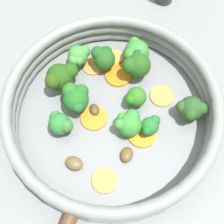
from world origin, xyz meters
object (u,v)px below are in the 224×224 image
(broccoli_floret_1, at_px, (135,98))
(broccoli_floret_10, at_px, (76,98))
(carrot_slice_0, at_px, (94,118))
(carrot_slice_1, at_px, (115,57))
(broccoli_floret_6, at_px, (191,109))
(broccoli_floret_7, at_px, (136,53))
(broccoli_floret_0, at_px, (78,56))
(broccoli_floret_5, at_px, (128,124))
(broccoli_floret_8, at_px, (60,77))
(broccoli_floret_4, at_px, (137,65))
(mushroom_piece_1, at_px, (127,155))
(broccoli_floret_3, at_px, (104,57))
(carrot_slice_4, at_px, (162,96))
(mushroom_piece_0, at_px, (74,163))
(carrot_slice_3, at_px, (118,75))
(broccoli_floret_2, at_px, (61,124))
(broccoli_floret_9, at_px, (150,126))
(skillet, at_px, (112,118))
(carrot_slice_6, at_px, (142,134))
(carrot_slice_2, at_px, (104,181))
(mushroom_piece_2, at_px, (94,110))
(carrot_slice_5, at_px, (93,67))

(broccoli_floret_1, distance_m, broccoli_floret_10, 0.10)
(carrot_slice_0, relative_size, carrot_slice_1, 1.48)
(broccoli_floret_6, height_order, broccoli_floret_7, broccoli_floret_7)
(broccoli_floret_0, distance_m, broccoli_floret_5, 0.15)
(broccoli_floret_8, xyz_separation_m, broccoli_floret_10, (0.05, -0.01, -0.00))
(broccoli_floret_4, distance_m, mushroom_piece_1, 0.15)
(broccoli_floret_3, bearing_deg, carrot_slice_4, 12.03)
(carrot_slice_1, bearing_deg, broccoli_floret_5, -38.77)
(mushroom_piece_0, bearing_deg, carrot_slice_3, 110.15)
(broccoli_floret_1, xyz_separation_m, broccoli_floret_5, (0.02, -0.04, 0.00))
(carrot_slice_0, bearing_deg, mushroom_piece_0, -66.47)
(broccoli_floret_0, bearing_deg, carrot_slice_1, 57.03)
(mushroom_piece_1, bearing_deg, carrot_slice_3, 137.99)
(broccoli_floret_6, relative_size, broccoli_floret_7, 0.90)
(carrot_slice_1, distance_m, broccoli_floret_7, 0.05)
(broccoli_floret_2, height_order, broccoli_floret_9, broccoli_floret_2)
(skillet, bearing_deg, carrot_slice_6, 8.63)
(broccoli_floret_10, bearing_deg, skillet, 26.99)
(carrot_slice_1, distance_m, broccoli_floret_2, 0.17)
(broccoli_floret_0, height_order, mushroom_piece_0, broccoli_floret_0)
(broccoli_floret_0, xyz_separation_m, broccoli_floret_2, (0.07, -0.11, -0.00))
(broccoli_floret_1, distance_m, broccoli_floret_7, 0.08)
(broccoli_floret_0, xyz_separation_m, broccoli_floret_8, (0.01, -0.05, 0.00))
(carrot_slice_2, height_order, carrot_slice_3, same)
(broccoli_floret_0, xyz_separation_m, broccoli_floret_10, (0.06, -0.06, 0.00))
(broccoli_floret_4, height_order, mushroom_piece_2, broccoli_floret_4)
(carrot_slice_3, bearing_deg, broccoli_floret_0, -154.12)
(carrot_slice_1, height_order, broccoli_floret_1, broccoli_floret_1)
(broccoli_floret_1, bearing_deg, broccoli_floret_4, 130.21)
(skillet, height_order, broccoli_floret_0, broccoli_floret_0)
(carrot_slice_2, height_order, broccoli_floret_8, broccoli_floret_8)
(broccoli_floret_3, relative_size, broccoli_floret_5, 1.06)
(broccoli_floret_2, xyz_separation_m, broccoli_floret_3, (-0.04, 0.14, 0.00))
(broccoli_floret_8, bearing_deg, broccoli_floret_9, 13.83)
(carrot_slice_4, distance_m, broccoli_floret_10, 0.15)
(carrot_slice_3, height_order, broccoli_floret_4, broccoli_floret_4)
(mushroom_piece_0, bearing_deg, broccoli_floret_0, 133.34)
(carrot_slice_6, relative_size, broccoli_floret_0, 1.01)
(carrot_slice_0, distance_m, broccoli_floret_7, 0.14)
(broccoli_floret_0, xyz_separation_m, mushroom_piece_2, (0.09, -0.05, -0.02))
(carrot_slice_1, bearing_deg, broccoli_floret_10, -79.62)
(broccoli_floret_3, xyz_separation_m, mushroom_piece_0, (0.09, -0.16, -0.02))
(carrot_slice_2, height_order, mushroom_piece_0, mushroom_piece_0)
(broccoli_floret_0, distance_m, mushroom_piece_1, 0.19)
(carrot_slice_4, height_order, carrot_slice_5, same)
(carrot_slice_2, bearing_deg, broccoli_floret_9, 92.36)
(broccoli_floret_7, distance_m, mushroom_piece_1, 0.18)
(carrot_slice_5, xyz_separation_m, broccoli_floret_3, (0.01, 0.01, 0.03))
(broccoli_floret_0, xyz_separation_m, broccoli_floret_6, (0.20, 0.05, -0.00))
(broccoli_floret_1, distance_m, broccoli_floret_2, 0.13)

